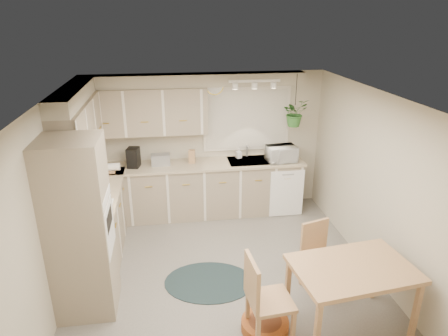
{
  "coord_description": "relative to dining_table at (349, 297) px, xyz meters",
  "views": [
    {
      "loc": [
        -0.65,
        -4.45,
        3.3
      ],
      "look_at": [
        0.08,
        0.55,
        1.33
      ],
      "focal_mm": 32.0,
      "sensor_mm": 36.0,
      "label": 1
    }
  ],
  "objects": [
    {
      "name": "coffee_maker",
      "position": [
        -2.44,
        2.94,
        0.7
      ],
      "size": [
        0.22,
        0.25,
        0.32
      ],
      "primitive_type": "cube",
      "rotation": [
        0.0,
        0.0,
        -0.2
      ],
      "color": "black",
      "rests_on": "counter_back"
    },
    {
      "name": "wall_front",
      "position": [
        -1.22,
        -0.96,
        0.8
      ],
      "size": [
        4.0,
        0.04,
        2.4
      ],
      "primitive_type": "cube",
      "color": "#B3AB94",
      "rests_on": "floor"
    },
    {
      "name": "window_frame",
      "position": [
        -0.52,
        3.22,
        1.2
      ],
      "size": [
        1.5,
        0.02,
        1.1
      ],
      "primitive_type": "cube",
      "color": "beige",
      "rests_on": "wall_back"
    },
    {
      "name": "chair_left",
      "position": [
        -0.89,
        -0.02,
        0.1
      ],
      "size": [
        0.5,
        0.5,
        1.0
      ],
      "primitive_type": "cube",
      "rotation": [
        0.0,
        0.0,
        -1.49
      ],
      "color": "tan",
      "rests_on": "floor"
    },
    {
      "name": "sink",
      "position": [
        -0.52,
        2.94,
        0.5
      ],
      "size": [
        0.7,
        0.48,
        0.1
      ],
      "primitive_type": "cube",
      "color": "#97999E",
      "rests_on": "counter_back"
    },
    {
      "name": "upper_cab_left",
      "position": [
        -3.05,
        2.14,
        1.43
      ],
      "size": [
        0.35,
        2.0,
        0.75
      ],
      "primitive_type": "cube",
      "color": "gray",
      "rests_on": "wall_left"
    },
    {
      "name": "floor",
      "position": [
        -1.22,
        1.14,
        -0.4
      ],
      "size": [
        4.2,
        4.2,
        0.0
      ],
      "primitive_type": "plane",
      "color": "slate",
      "rests_on": "ground"
    },
    {
      "name": "base_cab_back",
      "position": [
        -1.42,
        2.94,
        0.05
      ],
      "size": [
        3.6,
        0.6,
        0.9
      ],
      "primitive_type": "cube",
      "color": "gray",
      "rests_on": "floor"
    },
    {
      "name": "wall_right",
      "position": [
        0.78,
        1.14,
        0.8
      ],
      "size": [
        0.04,
        4.2,
        2.4
      ],
      "primitive_type": "cube",
      "color": "#B3AB94",
      "rests_on": "floor"
    },
    {
      "name": "wall_oven_face",
      "position": [
        -2.58,
        0.76,
        0.65
      ],
      "size": [
        0.02,
        0.56,
        0.58
      ],
      "primitive_type": "cube",
      "color": "white",
      "rests_on": "oven_stack"
    },
    {
      "name": "hanging_plant",
      "position": [
        0.2,
        2.84,
        1.33
      ],
      "size": [
        0.53,
        0.56,
        0.35
      ],
      "primitive_type": "imported",
      "rotation": [
        0.0,
        0.0,
        0.36
      ],
      "color": "#2C6026",
      "rests_on": "ceiling"
    },
    {
      "name": "wall_back",
      "position": [
        -1.22,
        3.24,
        0.8
      ],
      "size": [
        4.0,
        0.04,
        2.4
      ],
      "primitive_type": "cube",
      "color": "#B3AB94",
      "rests_on": "floor"
    },
    {
      "name": "cooktop",
      "position": [
        -2.9,
        1.44,
        0.55
      ],
      "size": [
        0.52,
        0.58,
        0.02
      ],
      "primitive_type": "cube",
      "color": "white",
      "rests_on": "counter_left"
    },
    {
      "name": "upper_cab_back",
      "position": [
        -2.22,
        3.06,
        1.43
      ],
      "size": [
        2.0,
        0.35,
        0.75
      ],
      "primitive_type": "cube",
      "color": "gray",
      "rests_on": "wall_back"
    },
    {
      "name": "track_light_bar",
      "position": [
        -0.52,
        2.69,
        1.93
      ],
      "size": [
        0.8,
        0.04,
        0.04
      ],
      "primitive_type": "cube",
      "color": "white",
      "rests_on": "ceiling"
    },
    {
      "name": "pet_bed",
      "position": [
        -0.92,
        0.08,
        -0.33
      ],
      "size": [
        0.59,
        0.59,
        0.12
      ],
      "primitive_type": "cylinder",
      "rotation": [
        0.0,
        0.0,
        0.13
      ],
      "color": "#A85221",
      "rests_on": "floor"
    },
    {
      "name": "dining_table",
      "position": [
        0.0,
        0.0,
        0.0
      ],
      "size": [
        1.35,
        0.98,
        0.79
      ],
      "primitive_type": "cube",
      "rotation": [
        0.0,
        0.0,
        0.11
      ],
      "color": "tan",
      "rests_on": "floor"
    },
    {
      "name": "oven_stack",
      "position": [
        -2.9,
        0.76,
        0.65
      ],
      "size": [
        0.65,
        0.65,
        2.1
      ],
      "primitive_type": "cube",
      "color": "gray",
      "rests_on": "floor"
    },
    {
      "name": "counter_left",
      "position": [
        -2.91,
        2.01,
        0.52
      ],
      "size": [
        0.64,
        1.89,
        0.04
      ],
      "primitive_type": "cube",
      "color": "#C1B38D",
      "rests_on": "base_cab_left"
    },
    {
      "name": "chair_back",
      "position": [
        -0.05,
        0.68,
        0.04
      ],
      "size": [
        0.51,
        0.51,
        0.88
      ],
      "primitive_type": "cube",
      "rotation": [
        0.0,
        0.0,
        3.43
      ],
      "color": "tan",
      "rests_on": "floor"
    },
    {
      "name": "counter_back",
      "position": [
        -1.42,
        2.93,
        0.52
      ],
      "size": [
        3.64,
        0.64,
        0.04
      ],
      "primitive_type": "cube",
      "color": "#C1B38D",
      "rests_on": "base_cab_back"
    },
    {
      "name": "microwave",
      "position": [
        0.01,
        2.84,
        0.71
      ],
      "size": [
        0.52,
        0.32,
        0.33
      ],
      "primitive_type": "imported",
      "rotation": [
        0.0,
        0.0,
        0.12
      ],
      "color": "white",
      "rests_on": "counter_back"
    },
    {
      "name": "range_hood",
      "position": [
        -2.92,
        1.44,
        1.0
      ],
      "size": [
        0.4,
        0.6,
        0.14
      ],
      "primitive_type": "cube",
      "color": "white",
      "rests_on": "upper_cab_left"
    },
    {
      "name": "dishwasher_front",
      "position": [
        0.08,
        2.63,
        0.03
      ],
      "size": [
        0.58,
        0.02,
        0.83
      ],
      "primitive_type": "cube",
      "color": "white",
      "rests_on": "base_cab_back"
    },
    {
      "name": "braided_rug",
      "position": [
        -1.44,
        1.0,
        -0.39
      ],
      "size": [
        1.3,
        1.05,
        0.01
      ],
      "primitive_type": "ellipsoid",
      "rotation": [
        0.0,
        0.0,
        -0.16
      ],
      "color": "black",
      "rests_on": "floor"
    },
    {
      "name": "knife_block",
      "position": [
        -1.49,
        2.99,
        0.66
      ],
      "size": [
        0.12,
        0.12,
        0.22
      ],
      "primitive_type": "cube",
      "rotation": [
        0.0,
        0.0,
        -0.19
      ],
      "color": "tan",
      "rests_on": "counter_back"
    },
    {
      "name": "wall_left",
      "position": [
        -3.22,
        1.14,
        0.8
      ],
      "size": [
        0.04,
        4.2,
        2.4
      ],
      "primitive_type": "cube",
      "color": "#B3AB94",
      "rests_on": "floor"
    },
    {
      "name": "soffit_back",
      "position": [
        -1.42,
        3.09,
        1.9
      ],
      "size": [
        3.6,
        0.3,
        0.2
      ],
      "primitive_type": "cube",
      "color": "#B3AB94",
      "rests_on": "wall_back"
    },
    {
      "name": "wall_clock",
      "position": [
        -1.07,
        3.21,
        1.78
      ],
      "size": [
        0.3,
        0.03,
        0.3
      ],
      "primitive_type": "cylinder",
      "rotation": [
        1.57,
        0.0,
        0.0
      ],
      "color": "gold",
      "rests_on": "wall_back"
    },
    {
      "name": "ceiling",
      "position": [
        -1.22,
        1.14,
        2.0
      ],
      "size": [
        4.2,
        4.2,
        0.0
      ],
      "primitive_type": "plane",
      "color": "silver",
      "rests_on": "wall_back"
    },
    {
      "name": "toaster",
      "position": [
        -2.01,
        2.96,
        0.64
      ],
      "size": [
        0.31,
        0.18,
        0.19
      ],
      "primitive_type": "cube",
      "rotation": [
        0.0,
        0.0,
        0.02
      ],
      "color": "#97999E",
      "rests_on": "counter_back"
    },
    {
      "name": "window_blinds",
      "position": [
        -0.52,
        3.21,
        1.2
      ],
      "size": [
        1.4,
        0.02,
        1.0
      ],
      "primitive_type": "cube",
      "color": "silver",
      "rests_on": "wall_back"
    },
    {
      "name": "soap_bottle",
      "position": [
        -0.68,
        3.09,
        0.59
      ],
      "size": [
        0.13,
        0.2,
        0.09
      ],
      "primitive_type": "imported",
      "rotation": [
        0.0,
        0.0,
        0.26
      ],
      "color": "white",
      "rests_on": "counter_back"
    },
    {
      "name": "soffit_left",
      "position": [
        -3.07,
        2.14,
        1.9
      ],
      "size": [
        0.3,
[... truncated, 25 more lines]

